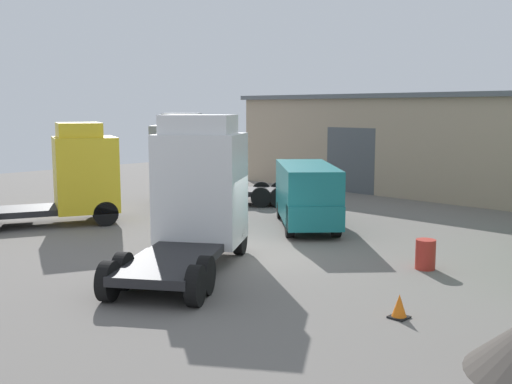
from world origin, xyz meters
The scene contains 8 objects.
ground_plane centered at (0.00, 0.00, 0.00)m, with size 60.00×60.00×0.00m, color slate.
warehouse_building centered at (0.00, 17.24, 2.73)m, with size 29.85×7.00×5.44m.
tractor_unit_white centered at (-0.91, -1.62, 2.11)m, with size 5.62×6.61×4.47m.
delivery_van_teal centered at (-1.79, 4.69, 1.35)m, with size 5.41×5.22×2.47m.
tractor_unit_grey centered at (-9.81, 5.24, 2.08)m, with size 6.53×6.36×4.42m.
tractor_unit_yellow centered at (-9.22, -1.22, 1.92)m, with size 4.86×6.87×4.09m.
oil_drum centered at (4.59, 2.41, 0.44)m, with size 0.58×0.58×0.88m.
traffic_cone centered at (6.25, -1.75, 0.25)m, with size 0.40×0.40×0.55m.
Camera 1 is at (13.02, -13.19, 4.67)m, focal length 42.00 mm.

